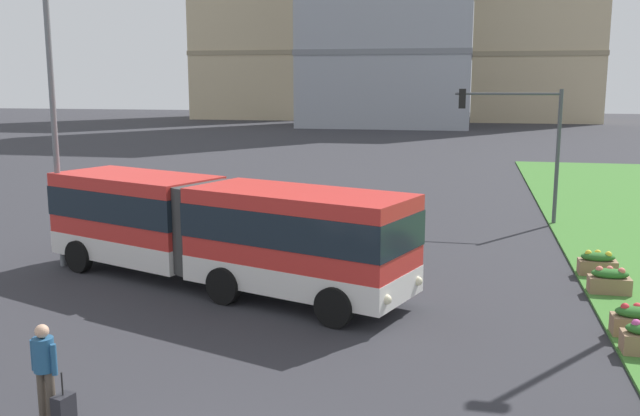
{
  "coord_description": "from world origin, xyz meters",
  "views": [
    {
      "loc": [
        4.11,
        -7.58,
        5.82
      ],
      "look_at": [
        -0.08,
        11.89,
        2.2
      ],
      "focal_mm": 39.15,
      "sensor_mm": 36.0,
      "label": 1
    }
  ],
  "objects": [
    {
      "name": "traffic_light_far_right",
      "position": [
        6.15,
        22.0,
        3.87
      ],
      "size": [
        4.26,
        0.28,
        5.53
      ],
      "color": "#474C51",
      "rests_on": "ground"
    },
    {
      "name": "flower_planter_4",
      "position": [
        8.01,
        12.2,
        0.43
      ],
      "size": [
        1.1,
        0.56,
        0.74
      ],
      "color": "#937051",
      "rests_on": "grass_median"
    },
    {
      "name": "car_white_van",
      "position": [
        -6.04,
        19.9,
        0.75
      ],
      "size": [
        4.51,
        2.25,
        1.58
      ],
      "color": "silver",
      "rests_on": "ground"
    },
    {
      "name": "flower_planter_3",
      "position": [
        8.01,
        8.87,
        0.43
      ],
      "size": [
        1.1,
        0.56,
        0.74
      ],
      "color": "#937051",
      "rests_on": "grass_median"
    },
    {
      "name": "articulated_bus",
      "position": [
        -2.87,
        10.87,
        1.65
      ],
      "size": [
        11.89,
        6.44,
        3.0
      ],
      "color": "red",
      "rests_on": "ground"
    },
    {
      "name": "flower_planter_5",
      "position": [
        8.01,
        14.11,
        0.43
      ],
      "size": [
        1.1,
        0.56,
        0.74
      ],
      "color": "#937051",
      "rests_on": "grass_median"
    },
    {
      "name": "pedestrian_crossing",
      "position": [
        -2.92,
        2.49,
        1.0
      ],
      "size": [
        0.57,
        0.36,
        1.74
      ],
      "color": "#4C4238",
      "rests_on": "ground"
    },
    {
      "name": "rolling_suitcase",
      "position": [
        -2.47,
        2.29,
        0.31
      ],
      "size": [
        0.32,
        0.41,
        0.97
      ],
      "color": "#232328",
      "rests_on": "ground"
    },
    {
      "name": "streetlight_left",
      "position": [
        -8.5,
        11.87,
        5.38
      ],
      "size": [
        0.7,
        0.28,
        9.87
      ],
      "color": "slate",
      "rests_on": "ground"
    }
  ]
}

